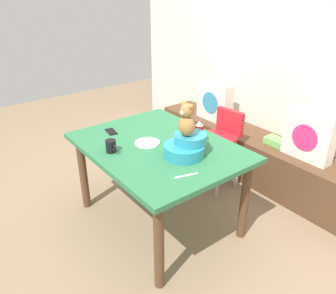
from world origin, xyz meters
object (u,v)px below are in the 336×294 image
Objects in this scene: pillow_floral_left at (215,101)px; book_stack at (276,141)px; pillow_floral_right at (309,136)px; highchair at (221,139)px; teddy_bear at (187,120)px; cell_phone at (111,132)px; dining_table at (158,155)px; dinner_plate_near at (147,143)px; coffee_mug at (111,146)px; ketchup_bottle at (199,133)px; infant_seat_teal at (186,146)px.

pillow_floral_left reaches higher than book_stack.
pillow_floral_right is at bearing -3.55° from book_stack.
teddy_bear is (0.36, -0.76, 0.50)m from highchair.
pillow_floral_left is 1.42m from cell_phone.
book_stack is 1.29m from dining_table.
teddy_bear reaches higher than highchair.
dinner_plate_near is 1.39× the size of cell_phone.
coffee_mug is 0.30m from dinner_plate_near.
ketchup_bottle reaches higher than coffee_mug.
dining_table is 1.69× the size of highchair.
coffee_mug reaches higher than dinner_plate_near.
pillow_floral_right is 1.26m from teddy_bear.
dining_table is 0.84m from highchair.
infant_seat_teal is at bearing -53.10° from pillow_floral_left.
coffee_mug is (0.50, -1.59, 0.11)m from pillow_floral_left.
pillow_floral_right reaches higher than cell_phone.
coffee_mug is (-0.12, -0.35, 0.14)m from dining_table.
dining_table is at bearing -59.31° from cell_phone.
book_stack is at bearing 77.31° from dinner_plate_near.
infant_seat_teal is 0.24m from ketchup_bottle.
pillow_floral_right and infant_seat_teal have the same top height.
pillow_floral_left reaches higher than highchair.
ketchup_bottle reaches higher than dinner_plate_near.
cell_phone is (-0.71, -0.24, -0.07)m from infant_seat_teal.
teddy_bear reaches higher than infant_seat_teal.
book_stack is at bearing 86.36° from ketchup_bottle.
teddy_bear is (0.04, -1.20, 0.53)m from book_stack.
teddy_bear is at bearing -53.11° from pillow_floral_left.
pillow_floral_left is 0.33× the size of dining_table.
highchair is at bearing -38.79° from pillow_floral_left.
ketchup_bottle is at bearing 55.33° from dinner_plate_near.
teddy_bear reaches higher than pillow_floral_right.
book_stack is 1.00× the size of dinner_plate_near.
cell_phone is (-0.35, -0.99, 0.22)m from highchair.
ketchup_bottle is at bearing -43.83° from cell_phone.
book_stack is 1.31m from teddy_bear.
coffee_mug is (-0.68, -1.59, 0.11)m from pillow_floral_right.
book_stack is at bearing 91.88° from infant_seat_teal.
teddy_bear is at bearing -90.00° from infant_seat_teal.
pillow_floral_left reaches higher than dinner_plate_near.
dinner_plate_near is at bearing -124.67° from ketchup_bottle.
ketchup_bottle is 0.77m from cell_phone.
cell_phone is (-0.61, -0.46, -0.08)m from ketchup_bottle.
teddy_bear reaches higher than cell_phone.
cell_phone is at bearing -162.73° from dinner_plate_near.
dining_table is 9.29× the size of cell_phone.
cell_phone is (-0.67, -1.43, 0.25)m from book_stack.
infant_seat_teal is 1.78× the size of ketchup_bottle.
pillow_floral_right is 1.74m from cell_phone.
pillow_floral_left is 1.18m from pillow_floral_right.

